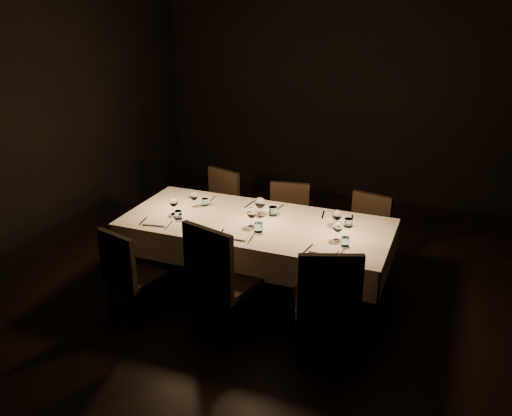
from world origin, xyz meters
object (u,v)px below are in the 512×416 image
at_px(dining_table, 256,229).
at_px(chair_near_right, 327,300).
at_px(chair_near_center, 220,276).
at_px(chair_far_right, 366,232).
at_px(chair_far_left, 218,206).
at_px(chair_far_center, 288,220).
at_px(chair_near_left, 128,271).

distance_m(dining_table, chair_near_right, 1.19).
height_order(chair_near_center, chair_near_right, chair_near_center).
height_order(chair_near_center, chair_far_right, chair_near_center).
distance_m(chair_near_center, chair_far_right, 1.79).
relative_size(dining_table, chair_far_left, 2.77).
relative_size(chair_near_right, chair_far_left, 1.11).
height_order(chair_near_center, chair_far_left, chair_near_center).
height_order(chair_near_right, chair_far_right, chair_near_right).
height_order(dining_table, chair_far_center, chair_far_center).
relative_size(dining_table, chair_near_left, 2.85).
height_order(dining_table, chair_far_right, chair_far_right).
xyz_separation_m(chair_near_left, chair_far_center, (0.96, 1.59, -0.00)).
bearing_deg(chair_far_right, chair_far_center, -167.86).
height_order(dining_table, chair_near_center, chair_near_center).
bearing_deg(chair_far_left, chair_far_right, 15.45).
distance_m(chair_near_left, chair_far_right, 2.41).
relative_size(chair_near_left, chair_near_center, 0.84).
height_order(chair_near_left, chair_far_left, chair_far_left).
distance_m(chair_near_center, chair_far_left, 1.75).
relative_size(chair_near_left, chair_near_right, 0.87).
relative_size(dining_table, chair_far_right, 2.90).
relative_size(chair_near_left, chair_far_right, 1.02).
xyz_separation_m(chair_near_left, chair_far_left, (0.10, 1.66, 0.01)).
bearing_deg(chair_far_left, chair_near_center, -46.97).
height_order(chair_near_right, chair_far_left, chair_near_right).
bearing_deg(chair_near_center, dining_table, -75.80).
bearing_deg(chair_far_left, dining_table, -28.63).
relative_size(chair_near_center, chair_far_right, 1.21).
distance_m(chair_far_left, chair_far_right, 1.70).
relative_size(chair_far_left, chair_far_right, 1.04).
distance_m(dining_table, chair_far_right, 1.21).
height_order(chair_near_left, chair_near_center, chair_near_center).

